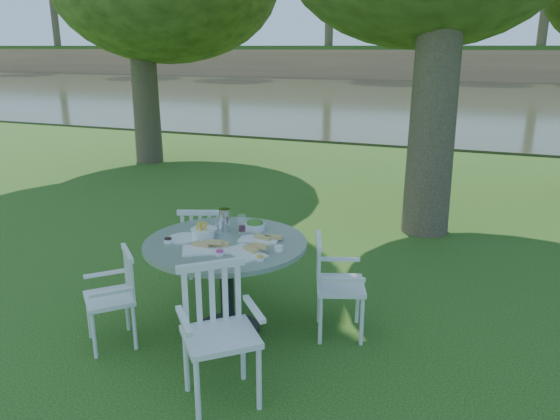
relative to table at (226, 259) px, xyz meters
The scene contains 8 objects.
ground 1.11m from the table, 83.98° to the left, with size 140.00×140.00×0.00m, color #193E0D.
table is the anchor object (origin of this frame).
chair_ne 0.92m from the table, 19.45° to the left, with size 0.54×0.56×0.89m.
chair_nw 0.92m from the table, 131.67° to the left, with size 0.57×0.56×0.90m.
chair_sw 0.94m from the table, 147.53° to the right, with size 0.57×0.57×0.82m.
chair_se 0.91m from the table, 67.74° to the right, with size 0.68×0.68×0.99m.
tableware 0.23m from the table, 125.51° to the left, with size 1.05×0.91×0.21m.
river 23.87m from the table, 89.78° to the left, with size 100.00×28.00×0.12m, color #31341E.
Camera 1 is at (1.93, -4.78, 2.46)m, focal length 35.00 mm.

